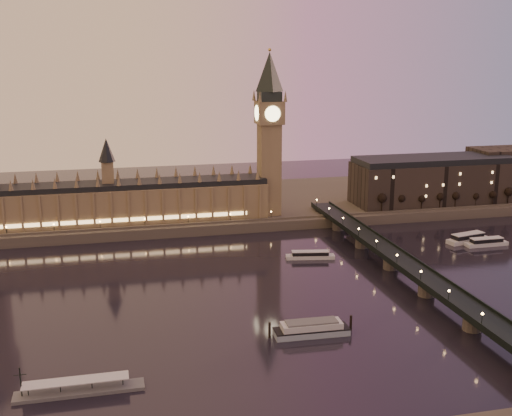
{
  "coord_description": "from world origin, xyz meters",
  "views": [
    {
      "loc": [
        -46.01,
        -267.49,
        107.96
      ],
      "look_at": [
        25.19,
        35.0,
        31.96
      ],
      "focal_mm": 45.0,
      "sensor_mm": 36.0,
      "label": 1
    }
  ],
  "objects_px": {
    "cruise_boat_b": "(486,242)",
    "moored_barge": "(311,329)",
    "cruise_boat_a": "(310,255)",
    "pontoon_pier": "(79,389)"
  },
  "relations": [
    {
      "from": "cruise_boat_b",
      "to": "moored_barge",
      "type": "bearing_deg",
      "value": -146.58
    },
    {
      "from": "moored_barge",
      "to": "cruise_boat_b",
      "type": "bearing_deg",
      "value": 35.73
    },
    {
      "from": "cruise_boat_a",
      "to": "cruise_boat_b",
      "type": "distance_m",
      "value": 105.33
    },
    {
      "from": "pontoon_pier",
      "to": "cruise_boat_a",
      "type": "bearing_deg",
      "value": 44.87
    },
    {
      "from": "pontoon_pier",
      "to": "cruise_boat_b",
      "type": "bearing_deg",
      "value": 27.45
    },
    {
      "from": "moored_barge",
      "to": "pontoon_pier",
      "type": "bearing_deg",
      "value": -162.51
    },
    {
      "from": "moored_barge",
      "to": "pontoon_pier",
      "type": "distance_m",
      "value": 90.6
    },
    {
      "from": "cruise_boat_b",
      "to": "cruise_boat_a",
      "type": "bearing_deg",
      "value": 179.09
    },
    {
      "from": "cruise_boat_a",
      "to": "cruise_boat_b",
      "type": "height_order",
      "value": "cruise_boat_b"
    },
    {
      "from": "moored_barge",
      "to": "pontoon_pier",
      "type": "height_order",
      "value": "pontoon_pier"
    }
  ]
}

